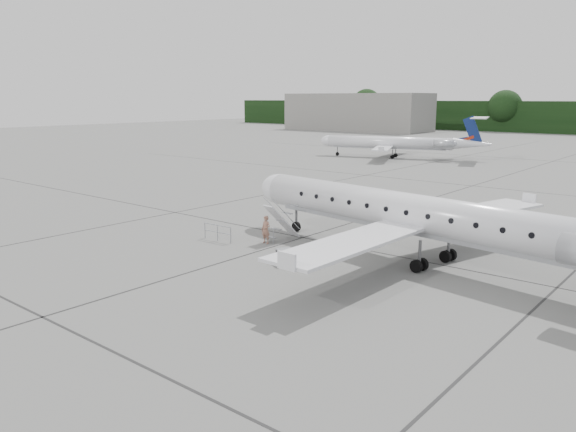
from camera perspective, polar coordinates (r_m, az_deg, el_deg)
The scene contains 8 objects.
ground at distance 28.41m, azimuth 5.89°, elevation -6.10°, with size 320.00×320.00×0.00m, color slate.
terminal_building at distance 157.46m, azimuth 7.01°, elevation 10.44°, with size 40.00×14.00×10.00m, color slate.
main_regional_jet at distance 30.59m, azimuth 13.34°, elevation 2.07°, with size 28.85×20.77×7.40m, color silver, non-canonical shape.
airstair at distance 35.10m, azimuth -0.64°, elevation -0.59°, with size 0.85×2.29×2.32m, color silver, non-canonical shape.
passenger at distance 34.35m, azimuth -2.26°, elevation -1.39°, with size 0.63×0.41×1.72m, color #8F604E.
safety_railing at distance 35.28m, azimuth -7.17°, elevation -1.72°, with size 2.20×0.08×1.00m, color #95989D, non-canonical shape.
baggage_cart at distance 30.29m, azimuth -0.25°, elevation -4.08°, with size 0.95×0.77×0.82m, color black, non-canonical shape.
bg_regional_left at distance 85.66m, azimuth 10.22°, elevation 7.94°, with size 23.76×17.11×6.23m, color silver, non-canonical shape.
Camera 1 is at (14.87, -22.58, 8.75)m, focal length 35.00 mm.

